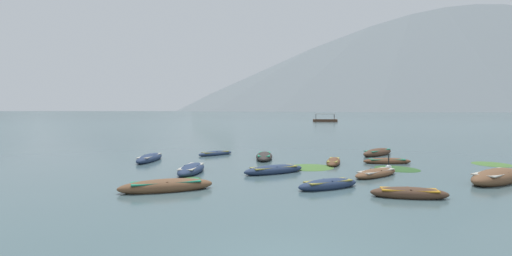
# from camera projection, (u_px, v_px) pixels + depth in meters

# --- Properties ---
(ground_plane) EXTENTS (6000.00, 6000.00, 0.00)m
(ground_plane) POSITION_uv_depth(u_px,v_px,m) (216.00, 111.00, 1497.62)
(ground_plane) COLOR #476066
(mountain_1) EXTENTS (938.57, 938.57, 240.75)m
(mountain_1) POSITION_uv_depth(u_px,v_px,m) (123.00, 82.00, 1601.72)
(mountain_1) COLOR slate
(mountain_1) RESTS_ON ground
(mountain_2) EXTENTS (589.54, 589.54, 187.82)m
(mountain_2) POSITION_uv_depth(u_px,v_px,m) (229.00, 89.00, 1603.65)
(mountain_2) COLOR #4C5B56
(mountain_2) RESTS_ON ground
(mountain_3) EXTENTS (1862.16, 1862.16, 495.28)m
(mountain_3) POSITION_uv_depth(u_px,v_px,m) (423.00, 44.00, 1394.98)
(mountain_3) COLOR slate
(mountain_3) RESTS_ON ground
(rowboat_0) EXTENTS (4.23, 2.07, 0.65)m
(rowboat_0) POSITION_uv_depth(u_px,v_px,m) (166.00, 186.00, 16.35)
(rowboat_0) COLOR brown
(rowboat_0) RESTS_ON ground
(rowboat_1) EXTENTS (3.22, 1.30, 0.44)m
(rowboat_1) POSITION_uv_depth(u_px,v_px,m) (387.00, 161.00, 24.73)
(rowboat_1) COLOR brown
(rowboat_1) RESTS_ON ground
(rowboat_2) EXTENTS (3.84, 3.48, 0.65)m
(rowboat_2) POSITION_uv_depth(u_px,v_px,m) (378.00, 152.00, 29.21)
(rowboat_2) COLOR #4C3323
(rowboat_2) RESTS_ON ground
(rowboat_3) EXTENTS (1.90, 3.81, 0.60)m
(rowboat_3) POSITION_uv_depth(u_px,v_px,m) (191.00, 169.00, 20.99)
(rowboat_3) COLOR navy
(rowboat_3) RESTS_ON ground
(rowboat_4) EXTENTS (4.63, 3.55, 0.81)m
(rowboat_4) POSITION_uv_depth(u_px,v_px,m) (497.00, 177.00, 18.29)
(rowboat_4) COLOR brown
(rowboat_4) RESTS_ON ground
(rowboat_5) EXTENTS (3.44, 2.79, 0.49)m
(rowboat_5) POSITION_uv_depth(u_px,v_px,m) (376.00, 173.00, 19.95)
(rowboat_5) COLOR brown
(rowboat_5) RESTS_ON ground
(rowboat_6) EXTENTS (1.78, 4.11, 0.57)m
(rowboat_6) POSITION_uv_depth(u_px,v_px,m) (264.00, 156.00, 26.96)
(rowboat_6) COLOR #2D2826
(rowboat_6) RESTS_ON ground
(rowboat_7) EXTENTS (2.98, 2.41, 0.41)m
(rowboat_7) POSITION_uv_depth(u_px,v_px,m) (215.00, 153.00, 29.21)
(rowboat_7) COLOR navy
(rowboat_7) RESTS_ON ground
(rowboat_8) EXTENTS (1.79, 4.10, 0.61)m
(rowboat_8) POSITION_uv_depth(u_px,v_px,m) (150.00, 158.00, 25.85)
(rowboat_8) COLOR navy
(rowboat_8) RESTS_ON ground
(rowboat_9) EXTENTS (2.06, 3.43, 0.46)m
(rowboat_9) POSITION_uv_depth(u_px,v_px,m) (333.00, 162.00, 24.43)
(rowboat_9) COLOR brown
(rowboat_9) RESTS_ON ground
(rowboat_10) EXTENTS (3.28, 2.00, 0.53)m
(rowboat_10) POSITION_uv_depth(u_px,v_px,m) (328.00, 185.00, 16.86)
(rowboat_10) COLOR navy
(rowboat_10) RESTS_ON ground
(rowboat_11) EXTENTS (3.17, 1.72, 0.52)m
(rowboat_11) POSITION_uv_depth(u_px,v_px,m) (409.00, 193.00, 15.10)
(rowboat_11) COLOR #4C3323
(rowboat_11) RESTS_ON ground
(rowboat_13) EXTENTS (3.86, 2.46, 0.56)m
(rowboat_13) POSITION_uv_depth(u_px,v_px,m) (274.00, 170.00, 20.91)
(rowboat_13) COLOR navy
(rowboat_13) RESTS_ON ground
(ferry_0) EXTENTS (7.53, 4.42, 2.54)m
(ferry_0) POSITION_uv_depth(u_px,v_px,m) (325.00, 120.00, 111.08)
(ferry_0) COLOR #4C3323
(ferry_0) RESTS_ON ground
(mooring_buoy) EXTENTS (0.38, 0.38, 0.96)m
(mooring_buoy) POSITION_uv_depth(u_px,v_px,m) (389.00, 168.00, 22.19)
(mooring_buoy) COLOR silver
(mooring_buoy) RESTS_ON ground
(weed_patch_0) EXTENTS (2.45, 2.82, 0.14)m
(weed_patch_0) POSITION_uv_depth(u_px,v_px,m) (492.00, 164.00, 24.21)
(weed_patch_0) COLOR #477033
(weed_patch_0) RESTS_ON ground
(weed_patch_1) EXTENTS (3.79, 3.64, 0.14)m
(weed_patch_1) POSITION_uv_depth(u_px,v_px,m) (309.00, 168.00, 22.91)
(weed_patch_1) COLOR #477033
(weed_patch_1) RESTS_ON ground
(weed_patch_3) EXTENTS (3.30, 3.52, 0.14)m
(weed_patch_3) POSITION_uv_depth(u_px,v_px,m) (397.00, 169.00, 22.36)
(weed_patch_3) COLOR #2D5628
(weed_patch_3) RESTS_ON ground
(weed_patch_4) EXTENTS (2.10, 2.86, 0.14)m
(weed_patch_4) POSITION_uv_depth(u_px,v_px,m) (185.00, 182.00, 18.42)
(weed_patch_4) COLOR #2D5628
(weed_patch_4) RESTS_ON ground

